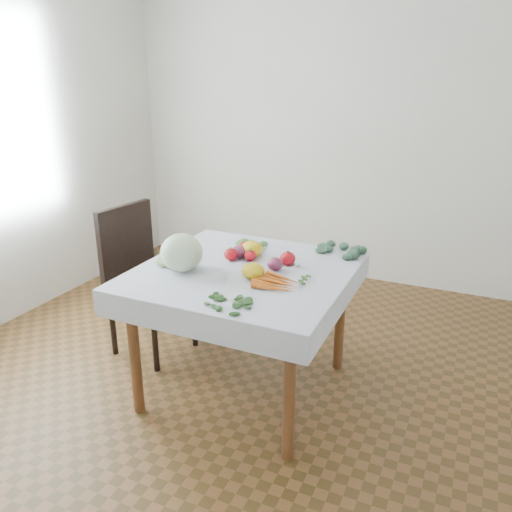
{
  "coord_description": "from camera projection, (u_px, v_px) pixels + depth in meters",
  "views": [
    {
      "loc": [
        1.11,
        -2.28,
        1.75
      ],
      "look_at": [
        0.04,
        0.06,
        0.82
      ],
      "focal_mm": 35.0,
      "sensor_mm": 36.0,
      "label": 1
    }
  ],
  "objects": [
    {
      "name": "kale_bunch",
      "position": [
        343.0,
        250.0,
        2.96
      ],
      "size": [
        0.27,
        0.25,
        0.04
      ],
      "color": "#3E664C",
      "rests_on": "tablecloth"
    },
    {
      "name": "chair",
      "position": [
        140.0,
        270.0,
        3.25
      ],
      "size": [
        0.5,
        0.5,
        0.98
      ],
      "color": "black",
      "rests_on": "ground"
    },
    {
      "name": "tomato_c",
      "position": [
        231.0,
        254.0,
        2.84
      ],
      "size": [
        0.1,
        0.1,
        0.07
      ],
      "primitive_type": "ellipsoid",
      "rotation": [
        0.0,
        0.0,
        0.43
      ],
      "color": "red",
      "rests_on": "tablecloth"
    },
    {
      "name": "tomato_b",
      "position": [
        288.0,
        259.0,
        2.77
      ],
      "size": [
        0.09,
        0.09,
        0.08
      ],
      "primitive_type": "ellipsoid",
      "rotation": [
        0.0,
        0.0,
        -0.05
      ],
      "color": "red",
      "rests_on": "tablecloth"
    },
    {
      "name": "tomatillo_cluster",
      "position": [
        165.0,
        263.0,
        2.76
      ],
      "size": [
        0.13,
        0.1,
        0.04
      ],
      "color": "#9BB669",
      "rests_on": "tablecloth"
    },
    {
      "name": "tablecloth",
      "position": [
        244.0,
        270.0,
        2.72
      ],
      "size": [
        1.12,
        1.12,
        0.01
      ],
      "primitive_type": "cube",
      "color": "white",
      "rests_on": "table"
    },
    {
      "name": "onion_a",
      "position": [
        239.0,
        252.0,
        2.88
      ],
      "size": [
        0.11,
        0.11,
        0.08
      ],
      "primitive_type": "ellipsoid",
      "rotation": [
        0.0,
        0.0,
        -0.31
      ],
      "color": "#5F1B37",
      "rests_on": "tablecloth"
    },
    {
      "name": "basil_bunch",
      "position": [
        229.0,
        304.0,
        2.29
      ],
      "size": [
        0.25,
        0.21,
        0.01
      ],
      "color": "#1C4A17",
      "rests_on": "tablecloth"
    },
    {
      "name": "back_wall",
      "position": [
        346.0,
        126.0,
        4.23
      ],
      "size": [
        4.0,
        0.04,
        2.7
      ],
      "primitive_type": "cube",
      "color": "white",
      "rests_on": "ground"
    },
    {
      "name": "cabbage",
      "position": [
        182.0,
        253.0,
        2.67
      ],
      "size": [
        0.28,
        0.28,
        0.21
      ],
      "primitive_type": "ellipsoid",
      "rotation": [
        0.0,
        0.0,
        0.28
      ],
      "color": "beige",
      "rests_on": "tablecloth"
    },
    {
      "name": "table",
      "position": [
        244.0,
        286.0,
        2.76
      ],
      "size": [
        1.0,
        1.0,
        0.75
      ],
      "color": "brown",
      "rests_on": "ground"
    },
    {
      "name": "tomato_a",
      "position": [
        245.0,
        248.0,
        2.95
      ],
      "size": [
        0.1,
        0.1,
        0.07
      ],
      "primitive_type": "ellipsoid",
      "rotation": [
        0.0,
        0.0,
        0.22
      ],
      "color": "red",
      "rests_on": "tablecloth"
    },
    {
      "name": "carrot_bunch",
      "position": [
        277.0,
        283.0,
        2.5
      ],
      "size": [
        0.23,
        0.22,
        0.03
      ],
      "color": "orange",
      "rests_on": "tablecloth"
    },
    {
      "name": "dill_bunch",
      "position": [
        251.0,
        244.0,
        3.09
      ],
      "size": [
        0.21,
        0.19,
        0.02
      ],
      "color": "#4D7837",
      "rests_on": "tablecloth"
    },
    {
      "name": "ground",
      "position": [
        245.0,
        387.0,
        2.98
      ],
      "size": [
        4.0,
        4.0,
        0.0
      ],
      "primitive_type": "plane",
      "color": "brown"
    },
    {
      "name": "onion_b",
      "position": [
        275.0,
        264.0,
        2.69
      ],
      "size": [
        0.1,
        0.1,
        0.07
      ],
      "primitive_type": "ellipsoid",
      "rotation": [
        0.0,
        0.0,
        -0.25
      ],
      "color": "#5F1B37",
      "rests_on": "tablecloth"
    },
    {
      "name": "heirloom_front",
      "position": [
        253.0,
        271.0,
        2.58
      ],
      "size": [
        0.14,
        0.14,
        0.08
      ],
      "primitive_type": "ellipsoid",
      "rotation": [
        0.0,
        0.0,
        0.18
      ],
      "color": "yellow",
      "rests_on": "tablecloth"
    },
    {
      "name": "tomato_d",
      "position": [
        250.0,
        256.0,
        2.84
      ],
      "size": [
        0.07,
        0.07,
        0.06
      ],
      "primitive_type": "ellipsoid",
      "rotation": [
        0.0,
        0.0,
        -0.02
      ],
      "color": "red",
      "rests_on": "tablecloth"
    },
    {
      "name": "heirloom_back",
      "position": [
        252.0,
        249.0,
        2.9
      ],
      "size": [
        0.15,
        0.15,
        0.09
      ],
      "primitive_type": "ellipsoid",
      "rotation": [
        0.0,
        0.0,
        0.16
      ],
      "color": "yellow",
      "rests_on": "tablecloth"
    }
  ]
}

